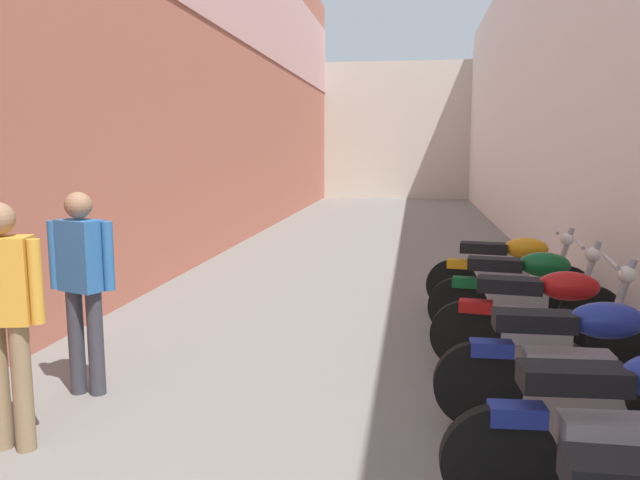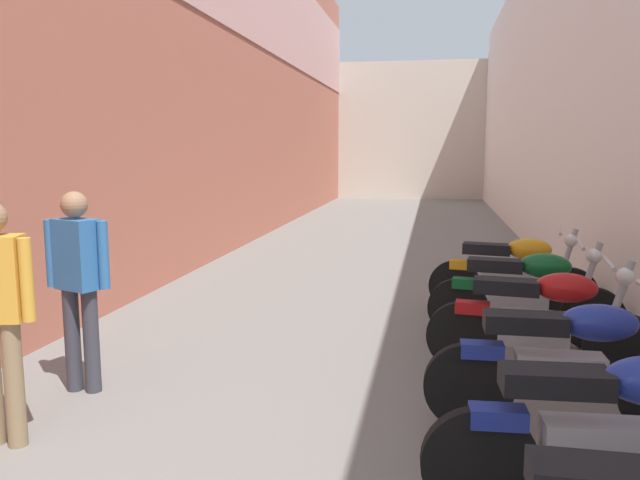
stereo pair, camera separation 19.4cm
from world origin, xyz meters
name	(u,v)px [view 2 (the right image)]	position (x,y,z in m)	size (l,w,h in m)	color
ground_plane	(373,269)	(0.00, 10.27, 0.00)	(40.54, 40.54, 0.00)	slate
building_left	(231,57)	(-2.94, 12.23, 3.62)	(0.45, 24.54, 7.16)	#B76651
building_right	(555,86)	(2.95, 12.27, 2.98)	(0.45, 24.54, 5.96)	silver
building_far_end	(411,131)	(0.00, 25.54, 2.57)	(8.49, 2.00, 5.15)	beige
motorcycle_third	(614,434)	(1.81, 3.69, 0.50)	(1.85, 0.58, 1.04)	black
motorcycle_fourth	(569,363)	(1.81, 4.72, 0.50)	(1.85, 0.58, 1.04)	black
motorcycle_fifth	(542,320)	(1.81, 5.77, 0.50)	(1.85, 0.58, 1.04)	black
motorcycle_sixth	(525,293)	(1.81, 6.73, 0.50)	(1.84, 0.58, 1.04)	black
motorcycle_seventh	(512,273)	(1.81, 7.74, 0.50)	(1.84, 0.58, 1.04)	black
pedestrian_further_down	(78,276)	(-1.76, 4.85, 0.92)	(0.52, 0.31, 1.57)	#383842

